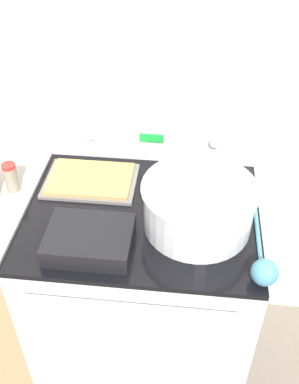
% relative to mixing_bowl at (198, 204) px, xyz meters
% --- Properties ---
extents(kitchen_wall, '(8.00, 0.05, 2.50)m').
position_rel_mixing_bowl_xyz_m(kitchen_wall, '(-0.18, 0.42, 0.25)').
color(kitchen_wall, silver).
rests_on(kitchen_wall, ground_plane).
extents(stove_range, '(0.78, 0.69, 0.91)m').
position_rel_mixing_bowl_xyz_m(stove_range, '(-0.18, 0.06, -0.54)').
color(stove_range, '#BCBCC1').
rests_on(stove_range, ground_plane).
extents(control_panel, '(0.78, 0.07, 0.19)m').
position_rel_mixing_bowl_xyz_m(control_panel, '(-0.18, 0.36, 0.01)').
color(control_panel, '#BCBCC1').
rests_on(control_panel, stove_range).
extents(mixing_bowl, '(0.36, 0.36, 0.16)m').
position_rel_mixing_bowl_xyz_m(mixing_bowl, '(0.00, 0.00, 0.00)').
color(mixing_bowl, silver).
rests_on(mixing_bowl, stove_range).
extents(casserole_dish, '(0.26, 0.20, 0.06)m').
position_rel_mixing_bowl_xyz_m(casserole_dish, '(-0.32, -0.14, -0.05)').
color(casserole_dish, black).
rests_on(casserole_dish, stove_range).
extents(baking_tray, '(0.33, 0.23, 0.02)m').
position_rel_mixing_bowl_xyz_m(baking_tray, '(-0.39, 0.18, -0.08)').
color(baking_tray, slate).
rests_on(baking_tray, stove_range).
extents(ladle, '(0.08, 0.34, 0.08)m').
position_rel_mixing_bowl_xyz_m(ladle, '(0.19, -0.20, -0.05)').
color(ladle, teal).
rests_on(ladle, stove_range).
extents(spice_jar_red_cap, '(0.05, 0.05, 0.11)m').
position_rel_mixing_bowl_xyz_m(spice_jar_red_cap, '(-0.65, 0.09, -0.02)').
color(spice_jar_red_cap, gray).
rests_on(spice_jar_red_cap, side_counter).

